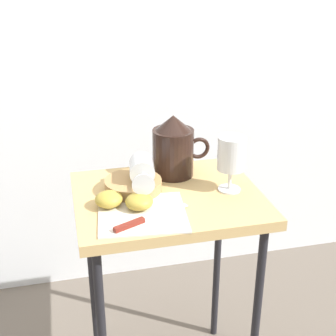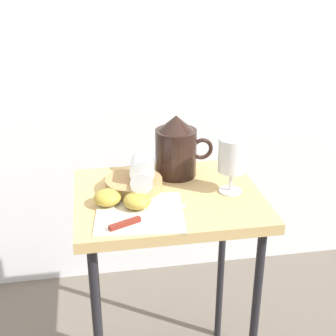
% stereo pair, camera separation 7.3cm
% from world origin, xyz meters
% --- Properties ---
extents(curtain_drape, '(2.40, 0.03, 1.81)m').
position_xyz_m(curtain_drape, '(0.00, 0.64, 0.90)').
color(curtain_drape, white).
rests_on(curtain_drape, ground_plane).
extents(table, '(0.52, 0.42, 0.71)m').
position_xyz_m(table, '(0.00, 0.00, 0.62)').
color(table, tan).
rests_on(table, ground_plane).
extents(linen_napkin, '(0.25, 0.24, 0.00)m').
position_xyz_m(linen_napkin, '(-0.09, -0.09, 0.71)').
color(linen_napkin, silver).
rests_on(linen_napkin, table).
extents(basket_tray, '(0.16, 0.16, 0.03)m').
position_xyz_m(basket_tray, '(-0.09, 0.04, 0.72)').
color(basket_tray, '#AD8451').
rests_on(basket_tray, table).
extents(pitcher, '(0.18, 0.12, 0.19)m').
position_xyz_m(pitcher, '(0.05, 0.12, 0.78)').
color(pitcher, black).
rests_on(pitcher, table).
extents(wine_glass_upright, '(0.08, 0.08, 0.16)m').
position_xyz_m(wine_glass_upright, '(0.18, -0.01, 0.81)').
color(wine_glass_upright, silver).
rests_on(wine_glass_upright, table).
extents(wine_glass_tipped_near, '(0.08, 0.15, 0.07)m').
position_xyz_m(wine_glass_tipped_near, '(-0.07, 0.03, 0.77)').
color(wine_glass_tipped_near, silver).
rests_on(wine_glass_tipped_near, basket_tray).
extents(apple_half_left, '(0.07, 0.07, 0.04)m').
position_xyz_m(apple_half_left, '(-0.17, -0.04, 0.73)').
color(apple_half_left, '#B29938').
rests_on(apple_half_left, linen_napkin).
extents(apple_half_right, '(0.07, 0.07, 0.04)m').
position_xyz_m(apple_half_right, '(-0.09, -0.07, 0.73)').
color(apple_half_right, '#B29938').
rests_on(apple_half_right, linen_napkin).
extents(knife, '(0.21, 0.11, 0.01)m').
position_xyz_m(knife, '(-0.10, -0.14, 0.71)').
color(knife, silver).
rests_on(knife, linen_napkin).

